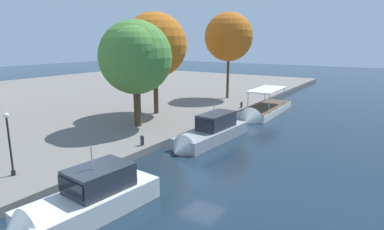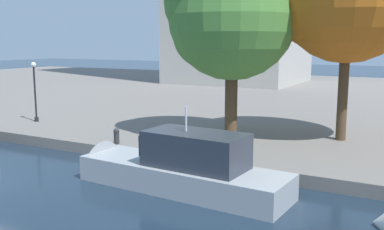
# 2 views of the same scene
# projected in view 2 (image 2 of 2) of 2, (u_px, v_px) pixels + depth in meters

# --- Properties ---
(dock_promenade) EXTENTS (120.00, 55.00, 0.57)m
(dock_promenade) POSITION_uv_depth(u_px,v_px,m) (261.00, 95.00, 47.17)
(dock_promenade) COLOR slate
(dock_promenade) RESTS_ON ground_plane
(motor_yacht_2) EXTENTS (9.94, 3.01, 4.26)m
(motor_yacht_2) POSITION_uv_depth(u_px,v_px,m) (171.00, 172.00, 17.87)
(motor_yacht_2) COLOR #9EA3A8
(motor_yacht_2) RESTS_ON ground_plane
(mooring_bollard_0) EXTENTS (0.32, 0.32, 0.85)m
(mooring_bollard_0) POSITION_uv_depth(u_px,v_px,m) (117.00, 135.00, 23.06)
(mooring_bollard_0) COLOR #2D2D33
(mooring_bollard_0) RESTS_ON dock_promenade
(lamp_post) EXTENTS (0.33, 0.33, 3.99)m
(lamp_post) POSITION_uv_depth(u_px,v_px,m) (35.00, 89.00, 29.39)
(lamp_post) COLOR black
(lamp_post) RESTS_ON dock_promenade
(tree_2) EXTENTS (7.00, 7.00, 10.19)m
(tree_2) POSITION_uv_depth(u_px,v_px,m) (225.00, 16.00, 23.80)
(tree_2) COLOR #4C3823
(tree_2) RESTS_ON dock_promenade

